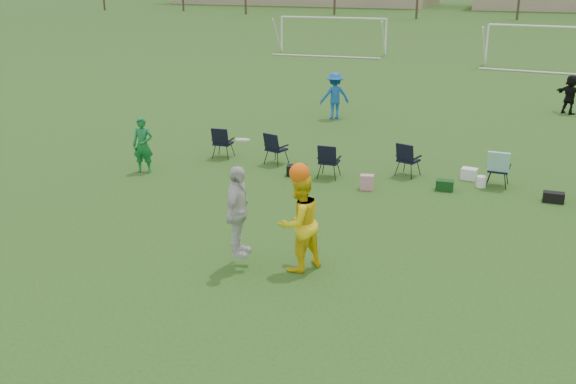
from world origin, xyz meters
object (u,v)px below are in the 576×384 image
at_px(goal_left, 333,25).
at_px(goal_mid, 553,35).
at_px(fielder_green_near, 143,145).
at_px(center_contest, 276,217).
at_px(fielder_blue, 335,96).
at_px(fielder_black, 570,94).

relative_size(goal_left, goal_mid, 1.00).
relative_size(fielder_green_near, goal_mid, 0.22).
bearing_deg(center_contest, fielder_blue, 103.15).
bearing_deg(fielder_blue, fielder_black, 173.07).
bearing_deg(goal_mid, fielder_black, -82.06).
distance_m(fielder_green_near, goal_mid, 28.08).
bearing_deg(goal_left, fielder_black, -50.10).
bearing_deg(goal_mid, center_contest, -94.51).
bearing_deg(fielder_black, goal_mid, -48.99).
xyz_separation_m(fielder_green_near, fielder_blue, (2.90, 8.69, 0.10)).
height_order(fielder_blue, center_contest, center_contest).
relative_size(fielder_black, center_contest, 0.59).
relative_size(fielder_black, goal_left, 0.21).
xyz_separation_m(fielder_blue, goal_mid, (7.59, 17.33, 1.02)).
height_order(fielder_blue, goal_mid, goal_mid).
bearing_deg(fielder_blue, goal_left, -105.95).
distance_m(fielder_green_near, goal_left, 28.26).
xyz_separation_m(fielder_black, goal_left, (-14.89, 14.94, 1.14)).
relative_size(center_contest, goal_left, 0.36).
height_order(fielder_blue, goal_left, goal_left).
xyz_separation_m(fielder_green_near, fielder_black, (11.39, 13.08, -0.02)).
xyz_separation_m(fielder_green_near, goal_left, (-3.50, 28.02, 1.12)).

